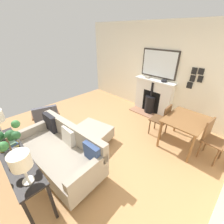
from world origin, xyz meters
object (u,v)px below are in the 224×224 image
object	(u,v)px
mantel_bowl_far	(164,81)
armchair_accent	(46,115)
dining_chair_near_fireplace	(163,118)
dining_chair_by_back_wall	(211,137)
book_stack	(9,145)
table_lamp_far_end	(21,162)
ottoman	(93,133)
mantel_bowl_near	(147,77)
sofa	(62,151)
console_table	(16,159)
potted_plant	(9,144)
fireplace	(152,98)
dining_table	(185,123)

from	to	relation	value
mantel_bowl_far	armchair_accent	xyz separation A→B (m)	(2.92, -1.80, -0.71)
dining_chair_near_fireplace	dining_chair_by_back_wall	bearing A→B (deg)	90.18
book_stack	table_lamp_far_end	bearing A→B (deg)	89.92
ottoman	mantel_bowl_near	bearing A→B (deg)	-177.16
sofa	armchair_accent	world-z (taller)	sofa
sofa	console_table	size ratio (longest dim) A/B	1.12
console_table	dining_chair_by_back_wall	size ratio (longest dim) A/B	1.91
mantel_bowl_far	sofa	world-z (taller)	mantel_bowl_far
armchair_accent	sofa	bearing A→B (deg)	76.75
potted_plant	book_stack	world-z (taller)	potted_plant
fireplace	mantel_bowl_near	size ratio (longest dim) A/B	8.76
sofa	dining_table	xyz separation A→B (m)	(-2.30, 1.42, 0.27)
dining_table	dining_chair_near_fireplace	xyz separation A→B (m)	(-0.01, -0.53, -0.12)
ottoman	armchair_accent	bearing A→B (deg)	-67.46
console_table	dining_chair_near_fireplace	distance (m)	3.16
armchair_accent	table_lamp_far_end	distance (m)	2.53
sofa	dining_chair_by_back_wall	world-z (taller)	dining_chair_by_back_wall
sofa	armchair_accent	bearing A→B (deg)	-103.25
sofa	book_stack	world-z (taller)	book_stack
mantel_bowl_far	dining_table	distance (m)	1.58
dining_table	dining_chair_near_fireplace	bearing A→B (deg)	-90.57
fireplace	armchair_accent	size ratio (longest dim) A/B	1.62
sofa	dining_chair_near_fireplace	size ratio (longest dim) A/B	2.20
armchair_accent	dining_chair_near_fireplace	world-z (taller)	dining_chair_near_fireplace
ottoman	console_table	xyz separation A→B (m)	(1.64, 0.19, 0.45)
console_table	book_stack	xyz separation A→B (m)	(-0.00, -0.24, 0.14)
sofa	armchair_accent	distance (m)	1.57
fireplace	book_stack	xyz separation A→B (m)	(3.97, -0.22, 0.32)
armchair_accent	console_table	distance (m)	1.89
fireplace	mantel_bowl_far	distance (m)	0.70
fireplace	console_table	world-z (taller)	fireplace
mantel_bowl_near	mantel_bowl_far	xyz separation A→B (m)	(-0.00, 0.57, 0.00)
mantel_bowl_far	mantel_bowl_near	bearing A→B (deg)	-90.00
console_table	dining_table	xyz separation A→B (m)	(-3.02, 1.41, -0.05)
mantel_bowl_near	dining_table	xyz separation A→B (m)	(0.98, 1.71, -0.49)
sofa	table_lamp_far_end	world-z (taller)	table_lamp_far_end
mantel_bowl_far	dining_chair_near_fireplace	xyz separation A→B (m)	(0.97, 0.60, -0.61)
ottoman	potted_plant	distance (m)	1.89
mantel_bowl_far	sofa	size ratio (longest dim) A/B	0.09
mantel_bowl_near	potted_plant	world-z (taller)	potted_plant
fireplace	book_stack	distance (m)	3.99
table_lamp_far_end	dining_table	world-z (taller)	table_lamp_far_end
mantel_bowl_far	table_lamp_far_end	world-z (taller)	table_lamp_far_end
mantel_bowl_near	armchair_accent	distance (m)	3.25
ottoman	dining_chair_by_back_wall	world-z (taller)	dining_chair_by_back_wall
mantel_bowl_near	sofa	distance (m)	3.38
dining_table	dining_chair_near_fireplace	world-z (taller)	dining_chair_near_fireplace
ottoman	potted_plant	xyz separation A→B (m)	(1.65, 0.33, 0.85)
ottoman	dining_chair_near_fireplace	xyz separation A→B (m)	(-1.39, 1.06, 0.28)
armchair_accent	mantel_bowl_far	bearing A→B (deg)	148.31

